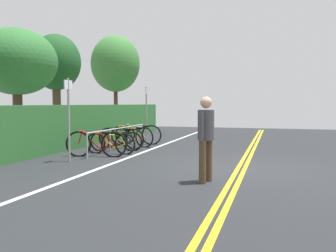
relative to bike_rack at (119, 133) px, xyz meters
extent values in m
cube|color=#232628|center=(-2.37, -4.24, -0.58)|extent=(28.88, 13.51, 0.05)
cube|color=gold|center=(-2.37, -4.32, -0.55)|extent=(25.99, 0.10, 0.00)
cube|color=gold|center=(-2.37, -4.16, -0.55)|extent=(25.99, 0.10, 0.00)
cube|color=white|center=(-2.37, -1.00, -0.55)|extent=(25.99, 0.12, 0.00)
cylinder|color=#9EA0A5|center=(-2.17, 0.00, -0.19)|extent=(0.05, 0.05, 0.72)
cylinder|color=#9EA0A5|center=(-0.72, 0.00, -0.19)|extent=(0.05, 0.05, 0.72)
cylinder|color=#9EA0A5|center=(0.72, 0.00, -0.19)|extent=(0.05, 0.05, 0.72)
cylinder|color=#9EA0A5|center=(2.17, 0.00, -0.19)|extent=(0.05, 0.05, 0.72)
cylinder|color=#9EA0A5|center=(0.00, 0.00, 0.16)|extent=(4.35, 0.04, 0.04)
torus|color=black|center=(-1.81, 0.49, -0.19)|extent=(0.20, 0.77, 0.77)
torus|color=black|center=(-1.61, -0.55, -0.19)|extent=(0.20, 0.77, 0.77)
cylinder|color=red|center=(-1.73, 0.10, -0.10)|extent=(0.14, 0.60, 0.53)
cylinder|color=red|center=(-1.72, 0.03, 0.13)|extent=(0.17, 0.71, 0.07)
cylinder|color=red|center=(-1.67, -0.26, -0.12)|extent=(0.07, 0.18, 0.48)
cylinder|color=red|center=(-1.65, -0.37, -0.27)|extent=(0.10, 0.38, 0.19)
cylinder|color=red|center=(-1.64, -0.44, -0.04)|extent=(0.08, 0.26, 0.33)
cylinder|color=red|center=(-1.80, 0.43, -0.02)|extent=(0.06, 0.14, 0.35)
cube|color=black|center=(-1.66, -0.32, 0.14)|extent=(0.11, 0.21, 0.05)
cylinder|color=red|center=(-1.79, 0.38, 0.20)|extent=(0.46, 0.11, 0.03)
torus|color=black|center=(-1.01, 0.35, -0.24)|extent=(0.06, 0.67, 0.67)
torus|color=black|center=(-1.01, -0.64, -0.24)|extent=(0.06, 0.67, 0.67)
cylinder|color=yellow|center=(-1.01, -0.02, -0.17)|extent=(0.04, 0.57, 0.46)
cylinder|color=yellow|center=(-1.01, -0.08, 0.03)|extent=(0.04, 0.68, 0.07)
cylinder|color=yellow|center=(-1.01, -0.36, -0.18)|extent=(0.04, 0.16, 0.41)
cylinder|color=yellow|center=(-1.01, -0.47, -0.31)|extent=(0.04, 0.36, 0.17)
cylinder|color=yellow|center=(-1.01, -0.53, -0.11)|extent=(0.04, 0.25, 0.28)
cylinder|color=yellow|center=(-1.01, 0.30, -0.10)|extent=(0.04, 0.13, 0.30)
cube|color=black|center=(-1.01, -0.42, 0.05)|extent=(0.08, 0.20, 0.05)
cylinder|color=yellow|center=(-1.01, 0.25, 0.10)|extent=(0.46, 0.03, 0.03)
torus|color=black|center=(-0.45, 0.49, -0.25)|extent=(0.20, 0.65, 0.66)
torus|color=black|center=(-0.21, -0.55, -0.25)|extent=(0.20, 0.65, 0.66)
cylinder|color=black|center=(-0.36, 0.10, -0.18)|extent=(0.17, 0.60, 0.45)
cylinder|color=black|center=(-0.34, 0.04, 0.02)|extent=(0.20, 0.72, 0.07)
cylinder|color=black|center=(-0.28, -0.25, -0.19)|extent=(0.07, 0.18, 0.40)
cylinder|color=black|center=(-0.25, -0.37, -0.32)|extent=(0.12, 0.38, 0.17)
cylinder|color=black|center=(-0.23, -0.43, -0.12)|extent=(0.09, 0.26, 0.28)
cylinder|color=black|center=(-0.44, 0.44, -0.11)|extent=(0.07, 0.15, 0.30)
cube|color=black|center=(-0.26, -0.32, 0.04)|extent=(0.12, 0.21, 0.05)
cylinder|color=black|center=(-0.43, 0.39, 0.09)|extent=(0.45, 0.13, 0.03)
torus|color=black|center=(0.34, 0.59, -0.21)|extent=(0.10, 0.73, 0.73)
torus|color=black|center=(0.28, -0.42, -0.21)|extent=(0.10, 0.73, 0.73)
cylinder|color=black|center=(0.31, 0.21, -0.13)|extent=(0.07, 0.58, 0.50)
cylinder|color=black|center=(0.31, 0.15, 0.09)|extent=(0.08, 0.69, 0.07)
cylinder|color=black|center=(0.29, -0.13, -0.15)|extent=(0.05, 0.17, 0.45)
cylinder|color=black|center=(0.29, -0.24, -0.29)|extent=(0.06, 0.37, 0.19)
cylinder|color=black|center=(0.28, -0.31, -0.07)|extent=(0.05, 0.25, 0.31)
cylinder|color=black|center=(0.33, 0.54, -0.05)|extent=(0.04, 0.14, 0.33)
cube|color=black|center=(0.29, -0.20, 0.10)|extent=(0.09, 0.20, 0.05)
cylinder|color=black|center=(0.33, 0.49, 0.16)|extent=(0.46, 0.05, 0.03)
torus|color=black|center=(1.04, 0.47, -0.20)|extent=(0.20, 0.75, 0.75)
torus|color=black|center=(0.84, -0.57, -0.20)|extent=(0.20, 0.75, 0.75)
cylinder|color=orange|center=(0.97, 0.08, -0.12)|extent=(0.15, 0.60, 0.51)
cylinder|color=orange|center=(0.95, 0.01, 0.11)|extent=(0.17, 0.72, 0.07)
cylinder|color=orange|center=(0.90, -0.28, -0.14)|extent=(0.07, 0.18, 0.46)
cylinder|color=orange|center=(0.88, -0.39, -0.28)|extent=(0.11, 0.39, 0.19)
cylinder|color=orange|center=(0.86, -0.46, -0.06)|extent=(0.09, 0.26, 0.32)
cylinder|color=orange|center=(1.03, 0.42, -0.04)|extent=(0.06, 0.14, 0.34)
cube|color=black|center=(0.88, -0.34, 0.12)|extent=(0.12, 0.21, 0.05)
cylinder|color=orange|center=(1.02, 0.37, 0.17)|extent=(0.46, 0.12, 0.03)
torus|color=black|center=(1.50, 0.45, -0.20)|extent=(0.22, 0.76, 0.77)
torus|color=black|center=(1.71, -0.53, -0.20)|extent=(0.22, 0.76, 0.77)
cylinder|color=silver|center=(1.58, 0.08, -0.11)|extent=(0.16, 0.57, 0.52)
cylinder|color=silver|center=(1.59, 0.02, 0.12)|extent=(0.18, 0.68, 0.07)
cylinder|color=silver|center=(1.65, -0.25, -0.13)|extent=(0.07, 0.17, 0.47)
cylinder|color=silver|center=(1.68, -0.36, -0.28)|extent=(0.11, 0.37, 0.19)
cylinder|color=silver|center=(1.69, -0.43, -0.05)|extent=(0.09, 0.25, 0.32)
cylinder|color=silver|center=(1.51, 0.40, -0.03)|extent=(0.06, 0.14, 0.35)
cube|color=black|center=(1.67, -0.32, 0.14)|extent=(0.12, 0.21, 0.05)
cylinder|color=silver|center=(1.52, 0.35, 0.19)|extent=(0.46, 0.13, 0.03)
cylinder|color=#4C3826|center=(-4.01, -3.74, -0.14)|extent=(0.14, 0.14, 0.83)
cylinder|color=#4C3826|center=(-4.28, -3.67, -0.14)|extent=(0.14, 0.14, 0.83)
cylinder|color=#3F3F47|center=(-4.15, -3.70, 0.57)|extent=(0.32, 0.32, 0.59)
sphere|color=tan|center=(-4.15, -3.70, 1.01)|extent=(0.22, 0.22, 0.22)
cylinder|color=#3F3F47|center=(-3.95, -3.76, 0.55)|extent=(0.09, 0.09, 0.55)
cylinder|color=#3F3F47|center=(-4.34, -3.65, 0.55)|extent=(0.09, 0.09, 0.55)
cylinder|color=gray|center=(-2.70, 0.23, 0.56)|extent=(0.06, 0.06, 2.21)
cube|color=white|center=(-2.70, 0.23, 1.48)|extent=(0.36, 0.03, 0.24)
cylinder|color=gray|center=(3.11, 0.18, 0.57)|extent=(0.06, 0.06, 2.24)
cube|color=white|center=(3.11, 0.18, 1.51)|extent=(0.36, 0.10, 0.24)
cube|color=#2D6B30|center=(1.50, 1.89, 0.20)|extent=(13.35, 0.85, 1.49)
cylinder|color=#473323|center=(-0.32, 3.78, 0.43)|extent=(0.33, 0.33, 1.96)
ellipsoid|color=#2D6B30|center=(-0.32, 3.78, 2.47)|extent=(2.82, 2.82, 2.35)
cylinder|color=brown|center=(2.18, 3.86, 0.56)|extent=(0.34, 0.34, 2.22)
ellipsoid|color=#1C4C21|center=(2.18, 3.86, 2.72)|extent=(2.06, 2.06, 2.34)
cylinder|color=#473323|center=(6.66, 3.22, 0.61)|extent=(0.21, 0.21, 2.32)
ellipsoid|color=#387533|center=(6.66, 3.22, 3.11)|extent=(2.59, 2.59, 2.99)
camera|label=1|loc=(-11.01, -4.99, 0.99)|focal=38.41mm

